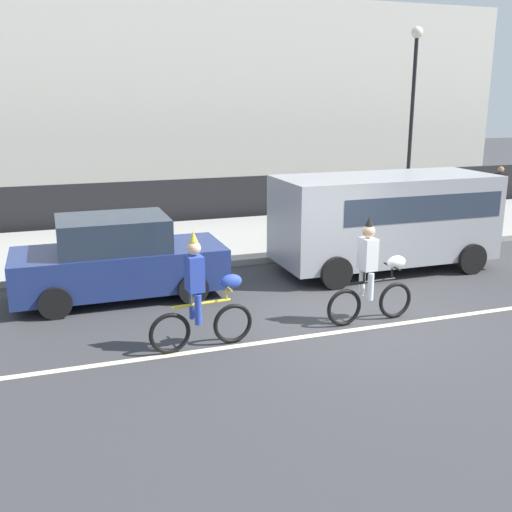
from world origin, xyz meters
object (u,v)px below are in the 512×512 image
at_px(parked_van_grey, 387,215).
at_px(parked_car_navy, 118,259).
at_px(parade_cyclist_cobalt, 202,298).
at_px(pedestrian_onlooker, 499,190).
at_px(street_lamp_post, 413,94).
at_px(parade_cyclist_zebra, 372,276).

bearing_deg(parked_van_grey, parked_car_navy, -179.43).
bearing_deg(parade_cyclist_cobalt, pedestrian_onlooker, 30.48).
relative_size(parade_cyclist_cobalt, street_lamp_post, 0.33).
relative_size(street_lamp_post, pedestrian_onlooker, 3.62).
relative_size(parade_cyclist_zebra, parked_car_navy, 0.47).
relative_size(parked_car_navy, street_lamp_post, 0.70).
distance_m(street_lamp_post, pedestrian_onlooker, 4.12).
height_order(parade_cyclist_zebra, street_lamp_post, street_lamp_post).
bearing_deg(pedestrian_onlooker, parked_van_grey, -149.87).
distance_m(parade_cyclist_cobalt, street_lamp_post, 12.65).
bearing_deg(parked_van_grey, parade_cyclist_cobalt, -149.08).
height_order(parade_cyclist_zebra, parked_van_grey, parked_van_grey).
xyz_separation_m(parked_van_grey, street_lamp_post, (3.89, 5.19, 2.71)).
bearing_deg(parked_car_navy, pedestrian_onlooker, 16.68).
xyz_separation_m(parked_car_navy, street_lamp_post, (9.99, 5.25, 3.21)).
relative_size(parade_cyclist_cobalt, parade_cyclist_zebra, 1.00).
distance_m(parade_cyclist_zebra, parked_car_navy, 4.97).
xyz_separation_m(parked_van_grey, parked_car_navy, (-6.10, -0.06, -0.50)).
bearing_deg(parade_cyclist_cobalt, street_lamp_post, 42.45).
distance_m(parked_van_grey, pedestrian_onlooker, 7.27).
distance_m(parked_car_navy, street_lamp_post, 11.73).
bearing_deg(street_lamp_post, pedestrian_onlooker, -32.71).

